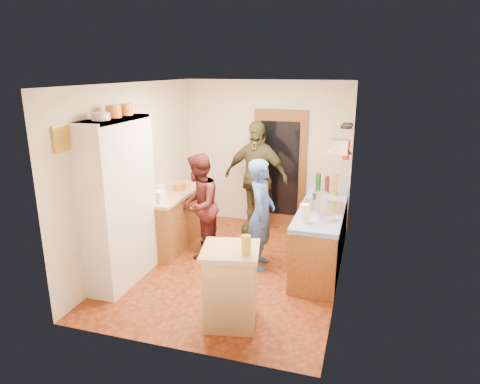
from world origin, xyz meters
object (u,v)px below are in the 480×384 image
at_px(hutch_body, 120,203).
at_px(person_back, 256,178).
at_px(island_base, 231,288).
at_px(person_left, 201,205).
at_px(right_counter_base, 321,236).
at_px(person_hob, 263,215).

xyz_separation_m(hutch_body, person_back, (1.25, 2.26, -0.12)).
bearing_deg(island_base, hutch_body, 161.62).
xyz_separation_m(island_base, person_left, (-1.01, 1.67, 0.36)).
height_order(person_left, person_back, person_back).
bearing_deg(right_counter_base, island_base, -112.94).
bearing_deg(person_back, right_counter_base, -31.04).
xyz_separation_m(hutch_body, person_left, (0.70, 1.10, -0.31)).
height_order(person_hob, person_back, person_back).
distance_m(right_counter_base, island_base, 2.03).
xyz_separation_m(hutch_body, person_hob, (1.71, 0.91, -0.30)).
bearing_deg(person_left, island_base, 22.88).
height_order(person_hob, person_left, person_hob).
distance_m(island_base, person_back, 2.92).
xyz_separation_m(hutch_body, right_counter_base, (2.50, 1.30, -0.68)).
xyz_separation_m(island_base, person_hob, (0.00, 1.48, 0.37)).
height_order(right_counter_base, person_back, person_back).
bearing_deg(right_counter_base, person_left, -173.68).
distance_m(island_base, person_hob, 1.53).
relative_size(island_base, person_left, 0.54).
bearing_deg(person_back, person_left, -108.99).
distance_m(hutch_body, person_back, 2.59).
height_order(hutch_body, person_hob, hutch_body).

